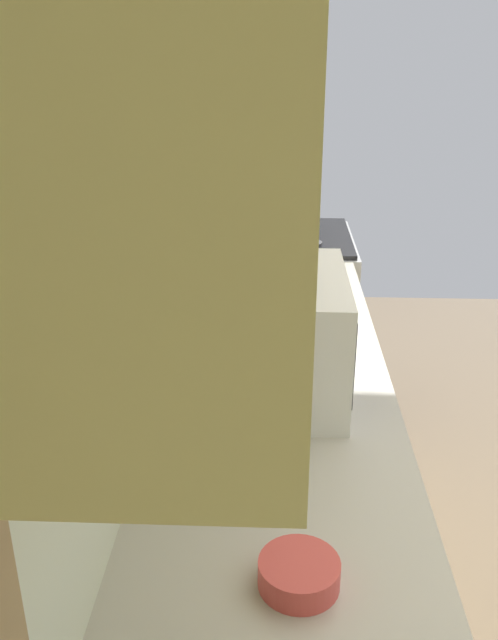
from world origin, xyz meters
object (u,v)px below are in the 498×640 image
Objects in this scene: microwave at (270,334)px; bowl at (299,572)px; kettle at (289,282)px; oven_range at (281,325)px.

bowl is (-0.71, -0.06, -0.13)m from microwave.
bowl is 1.38m from kettle.
kettle is (1.38, 0.00, 0.04)m from bowl.
oven_range is 7.57× the size of bowl.
microwave is 3.32× the size of bowl.
bowl is at bearing 180.00° from kettle.
kettle reaches higher than bowl.
bowl is at bearing -179.51° from oven_range.
oven_range is at bearing 0.49° from bowl.
oven_range is 2.28× the size of microwave.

